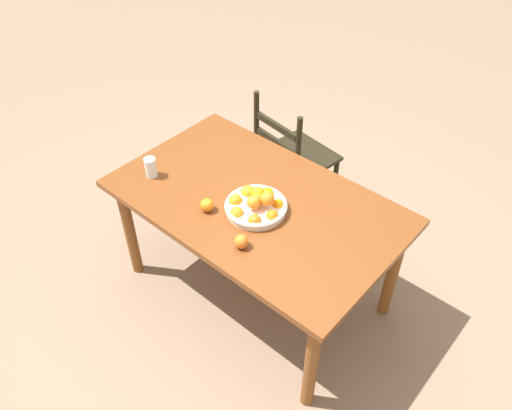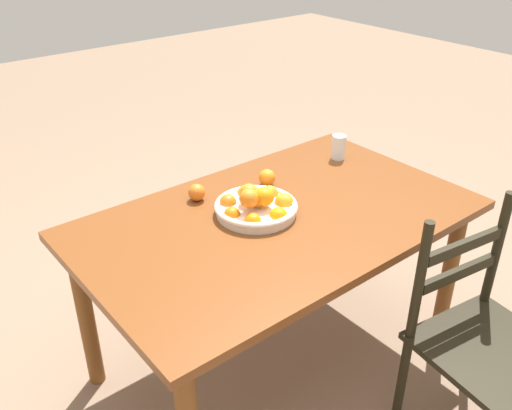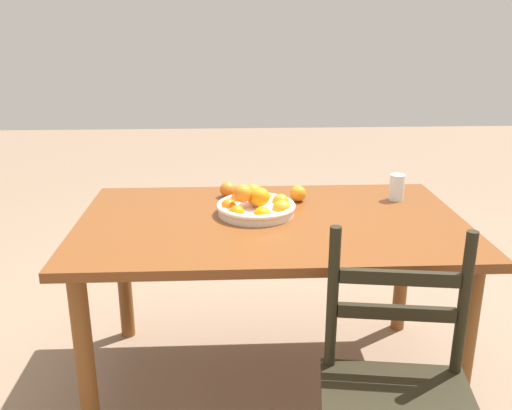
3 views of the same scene
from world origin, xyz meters
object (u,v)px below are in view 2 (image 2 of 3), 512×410
chair_near_window (482,343)px  fruit_bowl (257,205)px  dining_table (277,235)px  orange_loose_1 (197,192)px  drinking_glass (339,147)px  orange_loose_0 (267,178)px

chair_near_window → fruit_bowl: chair_near_window is taller
dining_table → orange_loose_1: orange_loose_1 is taller
chair_near_window → fruit_bowl: bearing=123.4°
chair_near_window → fruit_bowl: size_ratio=2.82×
fruit_bowl → orange_loose_1: (0.12, -0.24, -0.00)m
chair_near_window → fruit_bowl: (0.38, -0.82, 0.35)m
chair_near_window → orange_loose_1: 1.22m
drinking_glass → orange_loose_0: bearing=0.1°
drinking_glass → fruit_bowl: bearing=14.7°
chair_near_window → orange_loose_1: bearing=123.7°
dining_table → chair_near_window: 0.85m
dining_table → drinking_glass: drinking_glass is taller
fruit_bowl → orange_loose_0: (-0.19, -0.17, -0.00)m
drinking_glass → orange_loose_1: bearing=-5.7°
dining_table → orange_loose_1: size_ratio=22.00×
dining_table → drinking_glass: 0.64m
dining_table → orange_loose_0: 0.30m
dining_table → drinking_glass: (-0.58, -0.23, 0.15)m
chair_near_window → fruit_bowl: 0.97m
chair_near_window → drinking_glass: 1.08m
dining_table → orange_loose_0: orange_loose_0 is taller
dining_table → orange_loose_1: 0.38m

